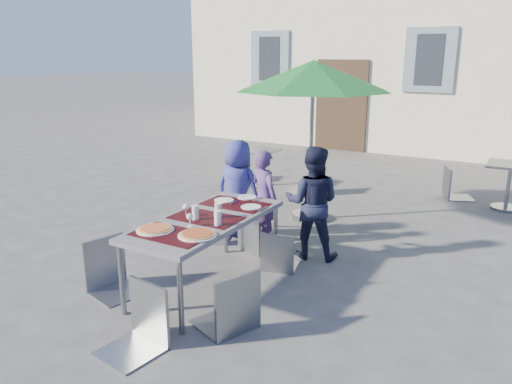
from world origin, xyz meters
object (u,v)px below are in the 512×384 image
Objects in this scene: chair_3 at (108,234)px; chair_4 at (230,264)px; child_0 at (238,189)px; child_1 at (264,198)px; chair_2 at (279,228)px; cafe_table_1 at (509,179)px; cafe_table_0 at (259,163)px; bg_chair_l_0 at (236,150)px; dining_table at (206,223)px; chair_5 at (137,280)px; child_2 at (312,203)px; bg_chair_r_0 at (309,159)px; chair_0 at (211,204)px; patio_umbrella at (313,77)px; bg_chair_l_1 at (455,164)px; pizza_near_left at (155,229)px; chair_1 at (254,213)px; pizza_near_right at (197,234)px.

chair_4 is (1.48, -0.04, 0.02)m from chair_3.
child_0 is 1.06× the size of child_1.
chair_3 is (-1.26, -1.30, 0.12)m from chair_2.
cafe_table_0 is at bearing -170.49° from cafe_table_1.
dining_table is at bearing -61.84° from bg_chair_l_0.
child_1 is 2.55m from chair_5.
child_2 is 1.87m from chair_4.
bg_chair_r_0 reaches higher than cafe_table_0.
child_1 is 3.24m from bg_chair_l_0.
chair_3 is at bearing -94.48° from chair_0.
cafe_table_0 is at bearing -34.53° from child_1.
chair_4 reaches higher than chair_2.
chair_5 is (0.97, -0.63, -0.01)m from chair_3.
cafe_table_1 is at bearing -134.47° from child_0.
child_1 is 1.86m from patio_umbrella.
child_0 reaches higher than chair_3.
chair_3 is 6.05m from cafe_table_1.
chair_2 is at bearing -106.63° from bg_chair_l_1.
bg_chair_l_0 is (-1.89, 4.44, -0.17)m from pizza_near_left.
patio_umbrella is 2.20× the size of bg_chair_r_0.
patio_umbrella reaches higher than child_1.
bg_chair_l_1 is (1.71, 3.68, 0.09)m from chair_1.
chair_0 is at bearing 85.52° from chair_3.
bg_chair_r_0 is (-1.25, 4.43, -0.02)m from chair_4.
chair_4 reaches higher than chair_1.
cafe_table_1 is at bearing 12.55° from bg_chair_r_0.
chair_0 is at bearing -5.76° from child_2.
chair_0 is (-0.49, 1.61, -0.26)m from pizza_near_left.
patio_umbrella reaches higher than chair_2.
chair_0 is at bearing -115.33° from patio_umbrella.
child_2 is 1.31× the size of chair_5.
bg_chair_l_1 is at bearing 74.80° from pizza_near_right.
bg_chair_l_1 reaches higher than pizza_near_right.
bg_chair_r_0 is (-0.74, 5.02, 0.00)m from chair_5.
patio_umbrella is at bearing 94.11° from pizza_near_right.
pizza_near_right is 0.40× the size of chair_0.
chair_5 is 1.42× the size of cafe_table_1.
cafe_table_0 is at bearing 140.67° from patio_umbrella.
patio_umbrella is at bearing -69.97° from child_1.
chair_2 is 4.05m from bg_chair_l_0.
dining_table is 0.99m from chair_3.
chair_2 is 1.95m from chair_5.
bg_chair_r_0 is at bearing 98.61° from dining_table.
child_1 reaches higher than chair_0.
chair_2 is at bearing 155.24° from child_1.
child_2 reaches higher than chair_5.
chair_2 is 0.83× the size of chair_3.
chair_1 is 4.28m from cafe_table_1.
chair_0 is 4.68m from cafe_table_1.
bg_chair_l_1 is (2.16, 3.32, -0.06)m from child_0.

